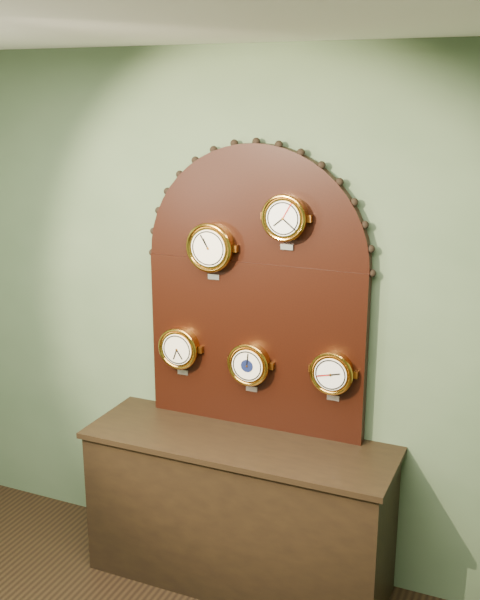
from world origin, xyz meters
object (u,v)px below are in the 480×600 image
at_px(arabic_clock, 285,218).
at_px(tide_clock, 332,373).
at_px(shop_counter, 239,513).
at_px(hygrometer, 180,348).
at_px(barometer, 249,364).
at_px(display_board, 255,282).
at_px(roman_clock, 211,247).

relative_size(arabic_clock, tide_clock, 1.02).
relative_size(shop_counter, hygrometer, 5.63).
relative_size(shop_counter, barometer, 5.66).
distance_m(shop_counter, tide_clock, 0.94).
height_order(display_board, tide_clock, display_board).
distance_m(barometer, tide_clock, 0.45).
bearing_deg(display_board, barometer, -93.67).
height_order(arabic_clock, hygrometer, arabic_clock).
height_order(barometer, tide_clock, tide_clock).
xyz_separation_m(display_board, hygrometer, (-0.42, -0.07, -0.40)).
relative_size(barometer, tide_clock, 1.03).
xyz_separation_m(arabic_clock, barometer, (-0.19, -0.00, -0.79)).
xyz_separation_m(display_board, tide_clock, (0.45, -0.07, -0.41)).
distance_m(display_board, tide_clock, 0.61).
distance_m(hygrometer, tide_clock, 0.86).
xyz_separation_m(arabic_clock, hygrometer, (-0.60, -0.00, -0.75)).
bearing_deg(roman_clock, shop_counter, -34.43).
xyz_separation_m(arabic_clock, tide_clock, (0.26, 0.00, -0.76)).
bearing_deg(hygrometer, tide_clock, 0.01).
bearing_deg(hygrometer, arabic_clock, 0.00).
bearing_deg(display_board, hygrometer, -170.91).
bearing_deg(display_board, arabic_clock, -20.23).
height_order(roman_clock, hygrometer, roman_clock).
xyz_separation_m(shop_counter, display_board, (0.00, 0.22, 1.23)).
relative_size(hygrometer, barometer, 1.00).
bearing_deg(tide_clock, hygrometer, -179.99).
distance_m(roman_clock, hygrometer, 0.61).
bearing_deg(hygrometer, barometer, -0.01).
bearing_deg(shop_counter, roman_clock, 145.57).
height_order(roman_clock, arabic_clock, arabic_clock).
relative_size(roman_clock, arabic_clock, 1.09).
bearing_deg(arabic_clock, tide_clock, 0.04).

